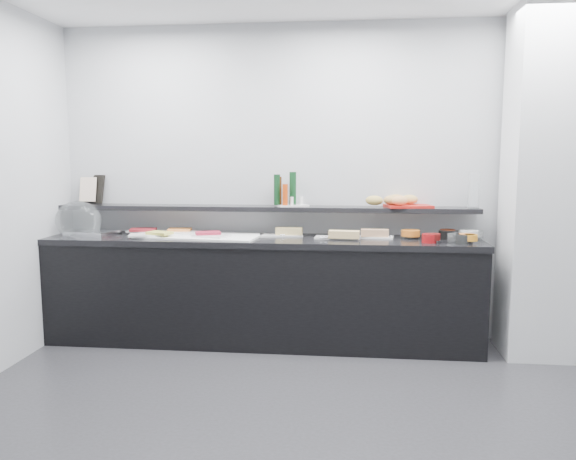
# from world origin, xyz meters

# --- Properties ---
(ground) EXTENTS (5.00, 5.00, 0.00)m
(ground) POSITION_xyz_m (0.00, 0.00, 0.00)
(ground) COLOR #2D2D30
(ground) RESTS_ON ground
(back_wall) EXTENTS (5.00, 0.02, 2.70)m
(back_wall) POSITION_xyz_m (0.00, 2.00, 1.35)
(back_wall) COLOR #AEB1B5
(back_wall) RESTS_ON ground
(column) EXTENTS (0.50, 0.50, 2.70)m
(column) POSITION_xyz_m (1.50, 1.65, 1.35)
(column) COLOR silver
(column) RESTS_ON ground
(buffet_cabinet) EXTENTS (3.60, 0.60, 0.85)m
(buffet_cabinet) POSITION_xyz_m (-0.70, 1.70, 0.42)
(buffet_cabinet) COLOR black
(buffet_cabinet) RESTS_ON ground
(counter_top) EXTENTS (3.62, 0.62, 0.05)m
(counter_top) POSITION_xyz_m (-0.70, 1.70, 0.88)
(counter_top) COLOR black
(counter_top) RESTS_ON buffet_cabinet
(wall_shelf) EXTENTS (3.60, 0.25, 0.04)m
(wall_shelf) POSITION_xyz_m (-0.70, 1.88, 1.13)
(wall_shelf) COLOR black
(wall_shelf) RESTS_ON back_wall
(cloche_base) EXTENTS (0.47, 0.38, 0.04)m
(cloche_base) POSITION_xyz_m (-2.17, 1.70, 0.92)
(cloche_base) COLOR silver
(cloche_base) RESTS_ON counter_top
(cloche_dome) EXTENTS (0.42, 0.30, 0.34)m
(cloche_dome) POSITION_xyz_m (-2.29, 1.69, 1.03)
(cloche_dome) COLOR silver
(cloche_dome) RESTS_ON cloche_base
(linen_runner) EXTENTS (1.07, 0.60, 0.01)m
(linen_runner) POSITION_xyz_m (-1.23, 1.71, 0.91)
(linen_runner) COLOR white
(linen_runner) RESTS_ON counter_top
(platter_meat_a) EXTENTS (0.35, 0.29, 0.01)m
(platter_meat_a) POSITION_xyz_m (-1.73, 1.81, 0.92)
(platter_meat_a) COLOR white
(platter_meat_a) RESTS_ON linen_runner
(food_meat_a) EXTENTS (0.24, 0.18, 0.02)m
(food_meat_a) POSITION_xyz_m (-1.75, 1.79, 0.94)
(food_meat_a) COLOR maroon
(food_meat_a) RESTS_ON platter_meat_a
(platter_salmon) EXTENTS (0.37, 0.32, 0.01)m
(platter_salmon) POSITION_xyz_m (-1.39, 1.81, 0.92)
(platter_salmon) COLOR white
(platter_salmon) RESTS_ON linen_runner
(food_salmon) EXTENTS (0.21, 0.15, 0.02)m
(food_salmon) POSITION_xyz_m (-1.44, 1.83, 0.94)
(food_salmon) COLOR orange
(food_salmon) RESTS_ON platter_salmon
(platter_cheese) EXTENTS (0.30, 0.23, 0.01)m
(platter_cheese) POSITION_xyz_m (-1.66, 1.60, 0.92)
(platter_cheese) COLOR white
(platter_cheese) RESTS_ON linen_runner
(food_cheese) EXTENTS (0.23, 0.19, 0.02)m
(food_cheese) POSITION_xyz_m (-1.54, 1.59, 0.94)
(food_cheese) COLOR #CBC44E
(food_cheese) RESTS_ON platter_cheese
(platter_meat_b) EXTENTS (0.33, 0.27, 0.01)m
(platter_meat_b) POSITION_xyz_m (-1.10, 1.61, 0.92)
(platter_meat_b) COLOR white
(platter_meat_b) RESTS_ON linen_runner
(food_meat_b) EXTENTS (0.23, 0.19, 0.02)m
(food_meat_b) POSITION_xyz_m (-1.14, 1.64, 0.94)
(food_meat_b) COLOR maroon
(food_meat_b) RESTS_ON platter_meat_b
(sandwich_plate_left) EXTENTS (0.38, 0.21, 0.01)m
(sandwich_plate_left) POSITION_xyz_m (-0.55, 1.81, 0.91)
(sandwich_plate_left) COLOR silver
(sandwich_plate_left) RESTS_ON counter_top
(sandwich_food_left) EXTENTS (0.22, 0.09, 0.06)m
(sandwich_food_left) POSITION_xyz_m (-0.48, 1.80, 0.94)
(sandwich_food_left) COLOR tan
(sandwich_food_left) RESTS_ON sandwich_plate_left
(tongs_left) EXTENTS (0.15, 0.07, 0.01)m
(tongs_left) POSITION_xyz_m (-0.47, 1.78, 0.92)
(tongs_left) COLOR silver
(tongs_left) RESTS_ON sandwich_plate_left
(sandwich_plate_mid) EXTENTS (0.37, 0.19, 0.01)m
(sandwich_plate_mid) POSITION_xyz_m (-0.07, 1.71, 0.91)
(sandwich_plate_mid) COLOR silver
(sandwich_plate_mid) RESTS_ON counter_top
(sandwich_food_mid) EXTENTS (0.25, 0.11, 0.06)m
(sandwich_food_mid) POSITION_xyz_m (-0.01, 1.64, 0.94)
(sandwich_food_mid) COLOR tan
(sandwich_food_mid) RESTS_ON sandwich_plate_mid
(tongs_mid) EXTENTS (0.16, 0.03, 0.01)m
(tongs_mid) POSITION_xyz_m (-0.13, 1.64, 0.92)
(tongs_mid) COLOR silver
(tongs_mid) RESTS_ON sandwich_plate_mid
(sandwich_plate_right) EXTENTS (0.40, 0.21, 0.01)m
(sandwich_plate_right) POSITION_xyz_m (0.20, 1.81, 0.91)
(sandwich_plate_right) COLOR white
(sandwich_plate_right) RESTS_ON counter_top
(sandwich_food_right) EXTENTS (0.23, 0.09, 0.06)m
(sandwich_food_right) POSITION_xyz_m (0.24, 1.77, 0.94)
(sandwich_food_right) COLOR tan
(sandwich_food_right) RESTS_ON sandwich_plate_right
(tongs_right) EXTENTS (0.16, 0.03, 0.01)m
(tongs_right) POSITION_xyz_m (0.30, 1.76, 0.92)
(tongs_right) COLOR #ADAEB4
(tongs_right) RESTS_ON sandwich_plate_right
(bowl_glass_fruit) EXTENTS (0.18, 0.18, 0.07)m
(bowl_glass_fruit) POSITION_xyz_m (0.52, 1.78, 0.94)
(bowl_glass_fruit) COLOR silver
(bowl_glass_fruit) RESTS_ON counter_top
(fill_glass_fruit) EXTENTS (0.19, 0.19, 0.05)m
(fill_glass_fruit) POSITION_xyz_m (0.53, 1.77, 0.95)
(fill_glass_fruit) COLOR #CE671C
(fill_glass_fruit) RESTS_ON bowl_glass_fruit
(bowl_black_jam) EXTENTS (0.19, 0.19, 0.07)m
(bowl_black_jam) POSITION_xyz_m (0.84, 1.80, 0.94)
(bowl_black_jam) COLOR black
(bowl_black_jam) RESTS_ON counter_top
(fill_black_jam) EXTENTS (0.16, 0.16, 0.05)m
(fill_black_jam) POSITION_xyz_m (0.84, 1.84, 0.95)
(fill_black_jam) COLOR #61210D
(fill_black_jam) RESTS_ON bowl_black_jam
(bowl_glass_cream) EXTENTS (0.24, 0.24, 0.07)m
(bowl_glass_cream) POSITION_xyz_m (1.03, 1.81, 0.94)
(bowl_glass_cream) COLOR white
(bowl_glass_cream) RESTS_ON counter_top
(fill_glass_cream) EXTENTS (0.20, 0.20, 0.05)m
(fill_glass_cream) POSITION_xyz_m (1.01, 1.81, 0.95)
(fill_glass_cream) COLOR white
(fill_glass_cream) RESTS_ON bowl_glass_cream
(bowl_red_jam) EXTENTS (0.12, 0.12, 0.07)m
(bowl_red_jam) POSITION_xyz_m (0.65, 1.56, 0.94)
(bowl_red_jam) COLOR maroon
(bowl_red_jam) RESTS_ON counter_top
(fill_red_jam) EXTENTS (0.13, 0.13, 0.05)m
(fill_red_jam) POSITION_xyz_m (0.69, 1.57, 0.95)
(fill_red_jam) COLOR #520C0B
(fill_red_jam) RESTS_ON bowl_red_jam
(bowl_glass_salmon) EXTENTS (0.20, 0.20, 0.07)m
(bowl_glass_salmon) POSITION_xyz_m (0.89, 1.58, 0.94)
(bowl_glass_salmon) COLOR white
(bowl_glass_salmon) RESTS_ON counter_top
(fill_glass_salmon) EXTENTS (0.16, 0.16, 0.05)m
(fill_glass_salmon) POSITION_xyz_m (0.95, 1.58, 0.95)
(fill_glass_salmon) COLOR orange
(fill_glass_salmon) RESTS_ON bowl_glass_salmon
(bowl_black_fruit) EXTENTS (0.14, 0.14, 0.07)m
(bowl_black_fruit) POSITION_xyz_m (0.92, 1.58, 0.94)
(bowl_black_fruit) COLOR black
(bowl_black_fruit) RESTS_ON counter_top
(fill_black_fruit) EXTENTS (0.13, 0.13, 0.05)m
(fill_black_fruit) POSITION_xyz_m (0.97, 1.55, 0.95)
(fill_black_fruit) COLOR orange
(fill_black_fruit) RESTS_ON bowl_black_fruit
(framed_print) EXTENTS (0.21, 0.12, 0.26)m
(framed_print) POSITION_xyz_m (-2.27, 1.98, 1.28)
(framed_print) COLOR black
(framed_print) RESTS_ON wall_shelf
(print_art) EXTENTS (0.15, 0.05, 0.22)m
(print_art) POSITION_xyz_m (-2.32, 1.95, 1.28)
(print_art) COLOR beige
(print_art) RESTS_ON framed_print
(condiment_tray) EXTENTS (0.30, 0.25, 0.01)m
(condiment_tray) POSITION_xyz_m (-0.46, 1.88, 1.16)
(condiment_tray) COLOR white
(condiment_tray) RESTS_ON wall_shelf
(bottle_green_a) EXTENTS (0.06, 0.06, 0.26)m
(bottle_green_a) POSITION_xyz_m (-0.59, 1.87, 1.29)
(bottle_green_a) COLOR black
(bottle_green_a) RESTS_ON condiment_tray
(bottle_brown) EXTENTS (0.07, 0.07, 0.24)m
(bottle_brown) POSITION_xyz_m (-0.58, 1.88, 1.28)
(bottle_brown) COLOR #381D0A
(bottle_brown) RESTS_ON condiment_tray
(bottle_green_b) EXTENTS (0.08, 0.08, 0.28)m
(bottle_green_b) POSITION_xyz_m (-0.46, 1.91, 1.30)
(bottle_green_b) COLOR #0F3719
(bottle_green_b) RESTS_ON condiment_tray
(bottle_hot) EXTENTS (0.06, 0.06, 0.18)m
(bottle_hot) POSITION_xyz_m (-0.51, 1.83, 1.25)
(bottle_hot) COLOR #B73A0D
(bottle_hot) RESTS_ON condiment_tray
(shaker_salt) EXTENTS (0.04, 0.04, 0.07)m
(shaker_salt) POSITION_xyz_m (-0.39, 1.92, 1.20)
(shaker_salt) COLOR white
(shaker_salt) RESTS_ON condiment_tray
(shaker_pepper) EXTENTS (0.03, 0.03, 0.07)m
(shaker_pepper) POSITION_xyz_m (-0.46, 1.86, 1.20)
(shaker_pepper) COLOR white
(shaker_pepper) RESTS_ON condiment_tray
(bread_tray) EXTENTS (0.41, 0.33, 0.02)m
(bread_tray) POSITION_xyz_m (0.52, 1.88, 1.16)
(bread_tray) COLOR #AD1912
(bread_tray) RESTS_ON wall_shelf
(bread_roll_n) EXTENTS (0.18, 0.15, 0.08)m
(bread_roll_n) POSITION_xyz_m (0.43, 1.97, 1.21)
(bread_roll_n) COLOR #BA8847
(bread_roll_n) RESTS_ON bread_tray
(bread_roll_ne) EXTENTS (0.15, 0.10, 0.08)m
(bread_roll_ne) POSITION_xyz_m (0.53, 1.95, 1.21)
(bread_roll_ne) COLOR tan
(bread_roll_ne) RESTS_ON bread_tray
(bread_roll_sw) EXTENTS (0.16, 0.12, 0.08)m
(bread_roll_sw) POSITION_xyz_m (0.23, 1.81, 1.21)
(bread_roll_sw) COLOR #AF9042
(bread_roll_sw) RESTS_ON bread_tray
(bread_roll_s) EXTENTS (0.14, 0.10, 0.08)m
(bread_roll_s) POSITION_xyz_m (0.44, 1.81, 1.21)
(bread_roll_s) COLOR tan
(bread_roll_s) RESTS_ON bread_tray
(bread_roll_midw) EXTENTS (0.16, 0.10, 0.08)m
(bread_roll_midw) POSITION_xyz_m (0.39, 1.86, 1.21)
(bread_roll_midw) COLOR #AE7F42
(bread_roll_midw) RESTS_ON bread_tray
(bread_roll_mide) EXTENTS (0.16, 0.13, 0.08)m
(bread_roll_mide) POSITION_xyz_m (0.39, 1.87, 1.21)
(bread_roll_mide) COLOR #B17843
(bread_roll_mide) RESTS_ON bread_tray
(carafe) EXTENTS (0.11, 0.11, 0.30)m
(carafe) POSITION_xyz_m (1.04, 1.84, 1.30)
(carafe) COLOR white
(carafe) RESTS_ON wall_shelf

